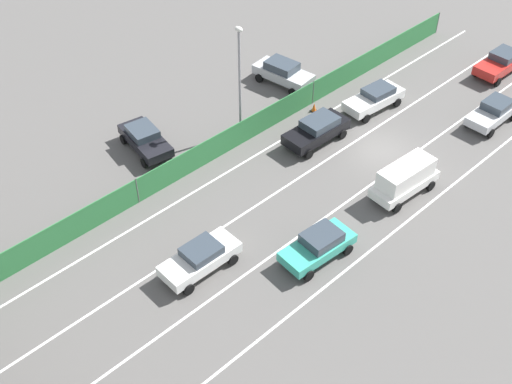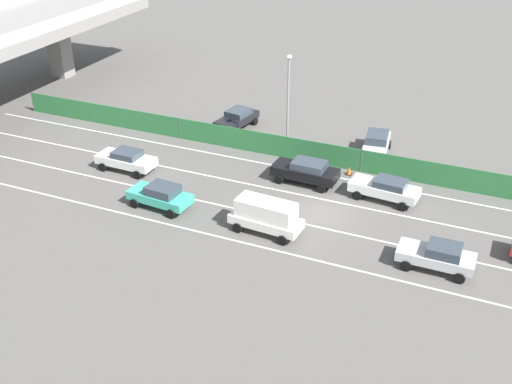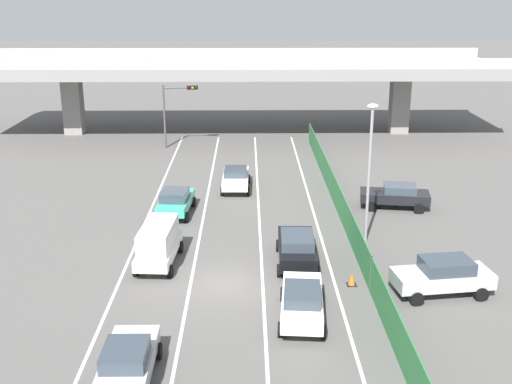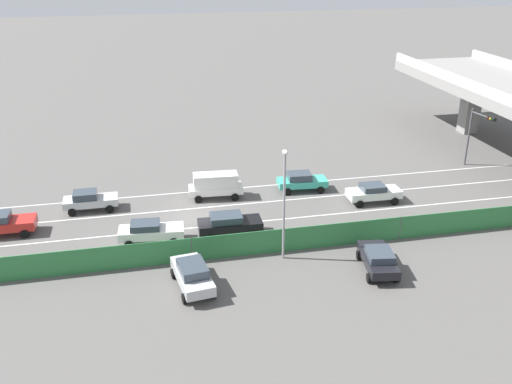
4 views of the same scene
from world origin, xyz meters
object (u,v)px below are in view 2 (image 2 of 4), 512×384
object	(u,v)px
car_sedan_silver	(438,256)
traffic_cone	(349,171)
street_lamp	(288,96)
parked_sedan_dark	(237,118)
car_sedan_black	(306,171)
car_taxi_teal	(161,195)
car_van_white	(266,215)
car_sedan_white	(386,188)
parked_wagon_silver	(377,144)
car_hatchback_white	(126,159)

from	to	relation	value
car_sedan_silver	traffic_cone	xyz separation A→B (m)	(9.26, 7.72, -0.59)
street_lamp	traffic_cone	bearing A→B (deg)	-106.64
parked_sedan_dark	street_lamp	distance (m)	7.40
car_sedan_black	street_lamp	world-z (taller)	street_lamp
car_sedan_silver	car_taxi_teal	size ratio (longest dim) A/B	0.97
car_van_white	traffic_cone	size ratio (longest dim) A/B	7.27
car_sedan_white	car_taxi_teal	size ratio (longest dim) A/B	1.08
car_sedan_white	car_van_white	distance (m)	8.99
car_taxi_teal	parked_wagon_silver	size ratio (longest dim) A/B	0.93
parked_sedan_dark	traffic_cone	xyz separation A→B (m)	(-4.57, -11.09, -0.59)
car_sedan_silver	car_van_white	world-z (taller)	car_van_white
car_sedan_white	car_van_white	xyz separation A→B (m)	(-6.86, 5.81, 0.33)
parked_wagon_silver	traffic_cone	world-z (taller)	parked_wagon_silver
car_sedan_white	street_lamp	xyz separation A→B (m)	(4.29, 8.70, 3.79)
car_hatchback_white	car_taxi_teal	world-z (taller)	car_taxi_teal
parked_sedan_dark	car_van_white	bearing A→B (deg)	-148.85
parked_sedan_dark	traffic_cone	distance (m)	12.01
car_sedan_silver	car_hatchback_white	bearing A→B (deg)	81.42
car_sedan_silver	car_sedan_black	bearing A→B (deg)	56.25
car_taxi_teal	car_sedan_white	bearing A→B (deg)	-62.86
car_hatchback_white	car_van_white	xyz separation A→B (m)	(-3.72, -12.62, 0.34)
car_taxi_teal	parked_wagon_silver	distance (m)	17.45
parked_sedan_dark	parked_wagon_silver	bearing A→B (deg)	-92.58
car_sedan_black	car_van_white	distance (m)	7.07
parked_wagon_silver	traffic_cone	distance (m)	4.20
street_lamp	parked_wagon_silver	bearing A→B (deg)	-69.59
car_hatchback_white	car_sedan_silver	size ratio (longest dim) A/B	1.04
car_sedan_silver	car_van_white	bearing A→B (deg)	91.48
parked_wagon_silver	car_sedan_black	bearing A→B (deg)	152.05
car_sedan_white	parked_sedan_dark	xyz separation A→B (m)	(7.24, 14.33, -0.00)
parked_wagon_silver	car_taxi_teal	bearing A→B (deg)	140.74
traffic_cone	street_lamp	bearing A→B (deg)	73.36
car_hatchback_white	parked_wagon_silver	bearing A→B (deg)	-58.70
parked_wagon_silver	traffic_cone	xyz separation A→B (m)	(-4.03, 0.98, -0.67)
car_taxi_teal	parked_sedan_dark	distance (m)	14.09
car_van_white	street_lamp	xyz separation A→B (m)	(11.16, 2.89, 3.45)
car_sedan_black	street_lamp	bearing A→B (deg)	36.26
car_hatchback_white	parked_sedan_dark	bearing A→B (deg)	-21.55
car_sedan_white	traffic_cone	size ratio (longest dim) A/B	7.48
car_sedan_black	traffic_cone	size ratio (longest dim) A/B	7.45
car_sedan_silver	car_van_white	xyz separation A→B (m)	(-0.27, 10.29, 0.33)
car_van_white	car_hatchback_white	bearing A→B (deg)	73.57
car_sedan_black	parked_sedan_dark	distance (m)	11.13
street_lamp	traffic_cone	size ratio (longest dim) A/B	12.31
parked_sedan_dark	traffic_cone	size ratio (longest dim) A/B	7.27
car_van_white	street_lamp	world-z (taller)	street_lamp
car_taxi_teal	traffic_cone	world-z (taller)	car_taxi_teal
parked_wagon_silver	parked_sedan_dark	bearing A→B (deg)	87.42
car_hatchback_white	car_sedan_white	xyz separation A→B (m)	(3.14, -18.43, 0.01)
car_taxi_teal	parked_sedan_dark	size ratio (longest dim) A/B	0.95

